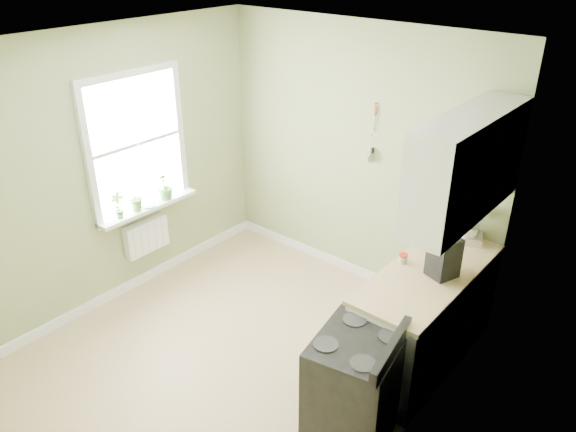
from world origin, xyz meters
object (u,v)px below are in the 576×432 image
Objects in this scene: stove at (356,385)px; coffee_maker at (443,258)px; stand_mixer at (474,222)px; kettle at (448,222)px.

stove is 2.81× the size of coffee_maker.
stand_mixer reaches higher than stove.
coffee_maker is at bearing 84.23° from stove.
stand_mixer is 0.24m from kettle.
coffee_maker is (0.06, -0.73, -0.01)m from stand_mixer.
stand_mixer is 1.17× the size of coffee_maker.
kettle is (-0.23, -0.02, -0.06)m from stand_mixer.
stand_mixer is 1.90× the size of kettle.
coffee_maker is at bearing -85.17° from stand_mixer.
kettle is at bearing 111.99° from coffee_maker.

